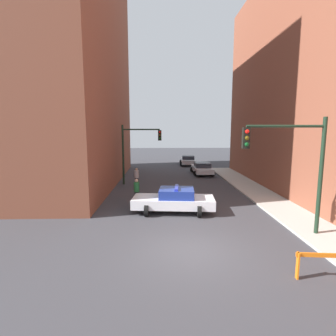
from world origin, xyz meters
TOP-DOWN VIEW (x-y plane):
  - ground_plane at (0.00, 0.00)m, footprint 120.00×120.00m
  - building_corner_left at (-12.00, 14.00)m, footprint 14.00×20.00m
  - traffic_light_near at (4.73, 1.36)m, footprint 3.64×0.35m
  - traffic_light_far at (-3.30, 13.04)m, footprint 3.44×0.35m
  - police_car at (-0.37, 5.00)m, footprint 4.84×2.62m
  - parked_car_near at (3.34, 17.96)m, footprint 2.31×4.32m
  - parked_car_mid at (2.63, 25.55)m, footprint 2.44×4.40m
  - pedestrian_crossing at (-2.70, 6.74)m, footprint 0.50×0.50m
  - pedestrian_corner at (-3.14, 11.65)m, footprint 0.51×0.51m
  - barrier_mid at (3.94, -2.12)m, footprint 1.60×0.30m

SIDE VIEW (x-z plane):
  - ground_plane at x=0.00m, z-range 0.00..0.00m
  - barrier_mid at x=3.94m, z-range 0.17..1.07m
  - parked_car_near at x=3.34m, z-range 0.02..1.33m
  - parked_car_mid at x=2.63m, z-range 0.02..1.33m
  - police_car at x=-0.37m, z-range -0.04..1.48m
  - pedestrian_crossing at x=-2.70m, z-range 0.03..1.69m
  - pedestrian_corner at x=-3.14m, z-range 0.03..1.69m
  - traffic_light_far at x=-3.30m, z-range 0.80..6.00m
  - traffic_light_near at x=4.73m, z-range 0.93..6.13m
  - building_corner_left at x=-12.00m, z-range 0.00..20.87m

